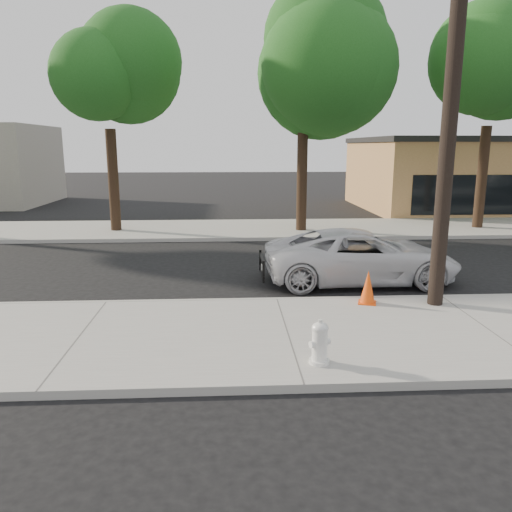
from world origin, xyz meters
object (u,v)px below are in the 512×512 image
police_cruiser (361,256)px  fire_hydrant (320,344)px  utility_pole (451,98)px  traffic_cone (368,287)px

police_cruiser → fire_hydrant: police_cruiser is taller
police_cruiser → utility_pole: bearing=-157.3°
fire_hydrant → traffic_cone: 3.60m
police_cruiser → traffic_cone: (-0.45, -2.36, -0.21)m
police_cruiser → fire_hydrant: (-2.15, -5.54, -0.24)m
police_cruiser → fire_hydrant: size_ratio=7.37×
police_cruiser → traffic_cone: police_cruiser is taller
utility_pole → police_cruiser: bearing=113.6°
fire_hydrant → traffic_cone: size_ratio=0.92×
police_cruiser → traffic_cone: bearing=168.2°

